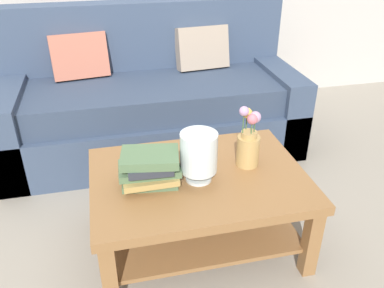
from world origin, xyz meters
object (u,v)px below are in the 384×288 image
at_px(couch, 151,102).
at_px(coffee_table, 198,194).
at_px(book_stack_main, 150,168).
at_px(flower_pitcher, 248,143).
at_px(glass_hurricane_vase, 199,154).

relative_size(couch, coffee_table, 1.99).
bearing_deg(couch, book_stack_main, -97.87).
xyz_separation_m(couch, flower_pitcher, (0.36, -1.13, 0.22)).
xyz_separation_m(couch, coffee_table, (0.08, -1.18, -0.04)).
bearing_deg(glass_hurricane_vase, book_stack_main, 175.82).
distance_m(glass_hurricane_vase, flower_pitcher, 0.30).
bearing_deg(glass_hurricane_vase, flower_pitcher, 15.72).
relative_size(book_stack_main, glass_hurricane_vase, 1.19).
bearing_deg(book_stack_main, glass_hurricane_vase, -4.18).
bearing_deg(couch, flower_pitcher, -72.33).
height_order(couch, book_stack_main, couch).
bearing_deg(book_stack_main, flower_pitcher, 6.83).
bearing_deg(coffee_table, flower_pitcher, 8.70).
xyz_separation_m(couch, book_stack_main, (-0.17, -1.20, 0.18)).
bearing_deg(flower_pitcher, book_stack_main, -173.17).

